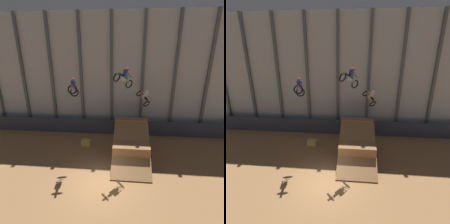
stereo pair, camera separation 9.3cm
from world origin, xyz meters
The scene contains 8 objects.
ground_plane centered at (0.00, 0.00, 0.00)m, with size 60.00×60.00×0.00m, color #996B42.
arena_back_wall centered at (0.00, 9.27, 6.47)m, with size 32.00×0.40×12.94m.
lower_barrier centered at (0.00, 8.15, 0.84)m, with size 31.36×0.20×1.69m.
dirt_ramp centered at (2.25, 4.07, 1.04)m, with size 3.10×5.52×3.07m.
rider_bike_left_air centered at (-2.48, 3.27, 6.26)m, with size 1.06×1.79×1.65m.
rider_bike_center_air centered at (1.50, 3.58, 7.07)m, with size 1.74×1.66×1.67m.
rider_bike_right_air centered at (3.41, 6.54, 4.85)m, with size 1.54×1.78×1.70m.
hay_bale_trackside centered at (-2.22, 5.31, 0.28)m, with size 0.98×0.74×0.57m.
Camera 1 is at (1.82, -10.08, 8.98)m, focal length 28.00 mm.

